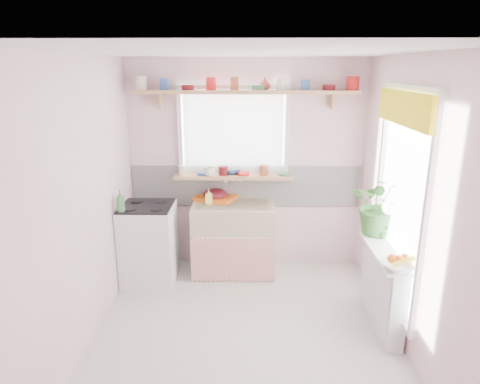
{
  "coord_description": "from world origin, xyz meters",
  "views": [
    {
      "loc": [
        0.01,
        -3.43,
        2.39
      ],
      "look_at": [
        -0.05,
        0.55,
        1.22
      ],
      "focal_mm": 32.0,
      "sensor_mm": 36.0,
      "label": 1
    }
  ],
  "objects": [
    {
      "name": "pine_shelf",
      "position": [
        0.0,
        1.47,
        2.12
      ],
      "size": [
        2.52,
        0.24,
        0.04
      ],
      "primitive_type": "cube",
      "color": "tan",
      "rests_on": "room"
    },
    {
      "name": "fruit_bowl",
      "position": [
        1.27,
        -0.2,
        0.81
      ],
      "size": [
        0.33,
        0.33,
        0.07
      ],
      "primitive_type": "imported",
      "rotation": [
        0.0,
        0.0,
        0.21
      ],
      "color": "silver",
      "rests_on": "radiator_ledge"
    },
    {
      "name": "sill_bowl",
      "position": [
        -0.17,
        1.54,
        1.19
      ],
      "size": [
        0.23,
        0.23,
        0.06
      ],
      "primitive_type": "imported",
      "rotation": [
        0.0,
        0.0,
        -0.23
      ],
      "color": "#2D4D95",
      "rests_on": "windowsill"
    },
    {
      "name": "soap_bottle_sink",
      "position": [
        -0.43,
        1.33,
        0.94
      ],
      "size": [
        0.08,
        0.09,
        0.18
      ],
      "primitive_type": "imported",
      "rotation": [
        0.0,
        0.0,
        0.06
      ],
      "color": "#FAFC70",
      "rests_on": "sink_unit"
    },
    {
      "name": "radiator_ledge",
      "position": [
        1.3,
        0.2,
        0.4
      ],
      "size": [
        0.22,
        0.95,
        0.78
      ],
      "color": "white",
      "rests_on": "ground"
    },
    {
      "name": "room",
      "position": [
        0.66,
        0.86,
        1.37
      ],
      "size": [
        3.2,
        3.2,
        3.2
      ],
      "color": "silver",
      "rests_on": "ground"
    },
    {
      "name": "sink_unit",
      "position": [
        -0.15,
        1.29,
        0.43
      ],
      "size": [
        0.95,
        0.65,
        1.11
      ],
      "color": "white",
      "rests_on": "ground"
    },
    {
      "name": "dish_tray",
      "position": [
        -0.37,
        1.5,
        0.87
      ],
      "size": [
        0.54,
        0.48,
        0.04
      ],
      "primitive_type": "cube",
      "rotation": [
        0.0,
        0.0,
        -0.4
      ],
      "color": "orange",
      "rests_on": "sink_unit"
    },
    {
      "name": "jade_plant",
      "position": [
        1.33,
        0.6,
        1.08
      ],
      "size": [
        0.68,
        0.64,
        0.61
      ],
      "primitive_type": "imported",
      "rotation": [
        0.0,
        0.0,
        -0.38
      ],
      "color": "#39702C",
      "rests_on": "radiator_ledge"
    },
    {
      "name": "shelf_crockery",
      "position": [
        -0.02,
        1.47,
        2.19
      ],
      "size": [
        2.47,
        0.11,
        0.12
      ],
      "color": "silver",
      "rests_on": "pine_shelf"
    },
    {
      "name": "cooker_bottle",
      "position": [
        -1.32,
        0.83,
        1.03
      ],
      "size": [
        0.11,
        0.11,
        0.24
      ],
      "primitive_type": "imported",
      "rotation": [
        0.0,
        0.0,
        0.23
      ],
      "color": "#438749",
      "rests_on": "cooker"
    },
    {
      "name": "herb_pot",
      "position": [
        1.33,
        0.48,
        0.89
      ],
      "size": [
        0.14,
        0.12,
        0.23
      ],
      "primitive_type": "imported",
      "rotation": [
        0.0,
        0.0,
        -0.41
      ],
      "color": "#356D2B",
      "rests_on": "radiator_ledge"
    },
    {
      "name": "sill_cup",
      "position": [
        -0.43,
        1.42,
        1.21
      ],
      "size": [
        0.16,
        0.16,
        0.1
      ],
      "primitive_type": "imported",
      "rotation": [
        0.0,
        0.0,
        0.27
      ],
      "color": "white",
      "rests_on": "windowsill"
    },
    {
      "name": "sill_crockery",
      "position": [
        -0.2,
        1.48,
        1.21
      ],
      "size": [
        1.35,
        0.11,
        0.12
      ],
      "color": "silver",
      "rests_on": "windowsill"
    },
    {
      "name": "colander",
      "position": [
        -0.37,
        1.49,
        0.92
      ],
      "size": [
        0.31,
        0.31,
        0.13
      ],
      "primitive_type": "ellipsoid",
      "rotation": [
        0.0,
        0.0,
        0.05
      ],
      "color": "#520E17",
      "rests_on": "sink_unit"
    },
    {
      "name": "shelf_vase",
      "position": [
        0.21,
        1.53,
        2.21
      ],
      "size": [
        0.13,
        0.13,
        0.14
      ],
      "primitive_type": "imported",
      "rotation": [
        0.0,
        0.0,
        -0.01
      ],
      "color": "#93382D",
      "rests_on": "pine_shelf"
    },
    {
      "name": "cooker",
      "position": [
        -1.1,
        1.05,
        0.46
      ],
      "size": [
        0.58,
        0.58,
        0.93
      ],
      "color": "white",
      "rests_on": "ground"
    },
    {
      "name": "windowsill",
      "position": [
        -0.15,
        1.48,
        1.14
      ],
      "size": [
        1.4,
        0.22,
        0.04
      ],
      "primitive_type": "cube",
      "color": "tan",
      "rests_on": "room"
    },
    {
      "name": "fruit",
      "position": [
        1.27,
        -0.19,
        0.87
      ],
      "size": [
        0.2,
        0.14,
        0.1
      ],
      "color": "#E25D13",
      "rests_on": "fruit_bowl"
    }
  ]
}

